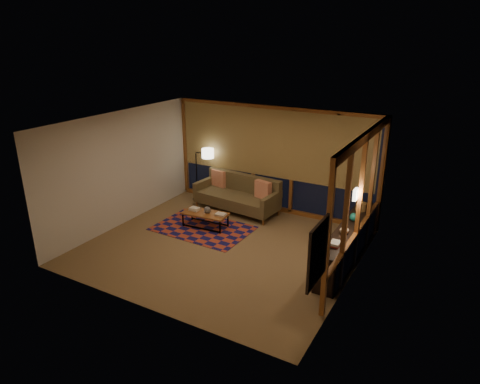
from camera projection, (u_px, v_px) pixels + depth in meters
The scene contains 21 objects.
floor at pixel (223, 247), 9.24m from camera, with size 5.50×5.00×0.01m, color olive.
ceiling at pixel (221, 123), 8.30m from camera, with size 5.50×5.00×0.01m, color white.
walls at pixel (222, 188), 8.77m from camera, with size 5.51×5.01×2.70m.
window_wall_back at pixel (272, 160), 10.76m from camera, with size 5.30×0.16×2.60m, color brown, non-canonical shape.
window_wall_right at pixel (360, 202), 8.03m from camera, with size 0.16×3.70×2.60m, color brown, non-canonical shape.
wall_art at pixel (317, 253), 5.98m from camera, with size 0.06×0.74×0.94m, color red, non-canonical shape.
wall_sconce at pixel (356, 194), 7.87m from camera, with size 0.12×0.18×0.22m, color white, non-canonical shape.
sofa at pixel (237, 195), 10.97m from camera, with size 2.18×0.88×0.89m, color brown, non-canonical shape.
pillow_left at pixel (219, 178), 11.49m from camera, with size 0.45×0.15×0.45m, color red, non-canonical shape.
pillow_right at pixel (263, 190), 10.64m from camera, with size 0.45×0.15×0.45m, color red, non-canonical shape.
area_rug at pixel (203, 228), 10.11m from camera, with size 2.22×1.48×0.01m, color #AA3D26.
coffee_table at pixel (205, 220), 10.14m from camera, with size 1.08×0.49×0.36m, color brown, non-canonical shape.
book_stack_a at pixel (194, 209), 10.20m from camera, with size 0.21×0.17×0.06m, color beige, non-canonical shape.
book_stack_b at pixel (221, 214), 9.93m from camera, with size 0.26×0.21×0.05m, color beige, non-canonical shape.
ceramic_pot at pixel (207, 210), 10.05m from camera, with size 0.16×0.16×0.16m, color #2C2D30.
floor_lamp at pixel (197, 174), 11.63m from camera, with size 0.49×0.32×1.48m, color black, non-canonical shape.
bookshelf at pixel (348, 243), 8.60m from camera, with size 0.40×2.98×0.74m, color black, non-canonical shape.
basket at pixel (361, 207), 9.20m from camera, with size 0.22×0.22×0.17m, color olive.
teal_bowl at pixel (354, 217), 8.67m from camera, with size 0.17×0.17×0.17m, color #14685C.
vase at pixel (344, 229), 8.13m from camera, with size 0.18×0.18×0.18m, color tan.
shelf_book_stack at pixel (335, 244), 7.69m from camera, with size 0.18×0.25×0.07m, color beige, non-canonical shape.
Camera 1 is at (4.36, -7.01, 4.33)m, focal length 32.00 mm.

